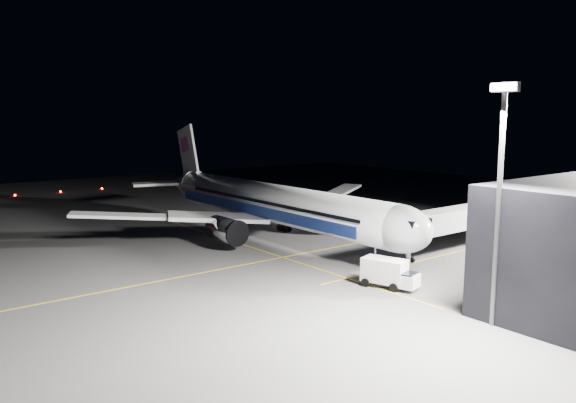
# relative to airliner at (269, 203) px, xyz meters

# --- Properties ---
(ground) EXTENTS (200.00, 200.00, 0.00)m
(ground) POSITION_rel_airliner_xyz_m (1.08, 0.00, -5.16)
(ground) COLOR #4C4C4F
(ground) RESTS_ON ground
(guide_line_main) EXTENTS (0.25, 80.00, 0.01)m
(guide_line_main) POSITION_rel_airliner_xyz_m (11.08, 0.00, -5.16)
(guide_line_main) COLOR gold
(guide_line_main) RESTS_ON ground
(guide_line_cross) EXTENTS (70.00, 0.25, 0.01)m
(guide_line_cross) POSITION_rel_airliner_xyz_m (1.08, -6.00, -5.16)
(guide_line_cross) COLOR gold
(guide_line_cross) RESTS_ON ground
(guide_line_side) EXTENTS (0.25, 40.00, 0.01)m
(guide_line_side) POSITION_rel_airliner_xyz_m (23.08, 10.00, -5.16)
(guide_line_side) COLOR gold
(guide_line_side) RESTS_ON ground
(airliner) EXTENTS (61.48, 54.22, 16.64)m
(airliner) POSITION_rel_airliner_xyz_m (0.00, 0.00, 0.00)
(airliner) COLOR silver
(airliner) RESTS_ON ground
(jet_bridge) EXTENTS (3.60, 34.40, 6.30)m
(jet_bridge) POSITION_rel_airliner_xyz_m (23.08, 18.06, -0.58)
(jet_bridge) COLOR #B2B2B7
(jet_bridge) RESTS_ON ground
(floodlight_mast_south) EXTENTS (2.40, 0.67, 20.70)m
(floodlight_mast_south) POSITION_rel_airliner_xyz_m (41.08, -6.01, 7.21)
(floodlight_mast_south) COLOR #59595E
(floodlight_mast_south) RESTS_ON ground
(taxiway_lights) EXTENTS (0.44, 60.44, 0.44)m
(taxiway_lights) POSITION_rel_airliner_xyz_m (-70.92, 0.00, -4.94)
(taxiway_lights) COLOR #FF140A
(taxiway_lights) RESTS_ON ground
(service_truck) EXTENTS (6.35, 4.02, 3.03)m
(service_truck) POSITION_rel_airliner_xyz_m (28.21, -4.87, -3.54)
(service_truck) COLOR white
(service_truck) RESTS_ON ground
(baggage_tug) EXTENTS (2.59, 2.29, 1.59)m
(baggage_tug) POSITION_rel_airliner_xyz_m (-8.88, 15.48, -4.43)
(baggage_tug) COLOR black
(baggage_tug) RESTS_ON ground
(safety_cone_a) EXTENTS (0.38, 0.38, 0.58)m
(safety_cone_a) POSITION_rel_airliner_xyz_m (-4.47, 4.00, -4.88)
(safety_cone_a) COLOR #FF5F0A
(safety_cone_a) RESTS_ON ground
(safety_cone_b) EXTENTS (0.44, 0.44, 0.66)m
(safety_cone_b) POSITION_rel_airliner_xyz_m (1.09, 10.30, -4.83)
(safety_cone_b) COLOR #FF5F0A
(safety_cone_b) RESTS_ON ground
(safety_cone_c) EXTENTS (0.43, 0.43, 0.64)m
(safety_cone_c) POSITION_rel_airliner_xyz_m (3.13, 8.06, -4.84)
(safety_cone_c) COLOR #FF5F0A
(safety_cone_c) RESTS_ON ground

